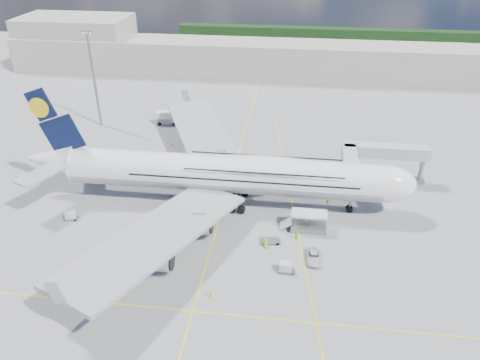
# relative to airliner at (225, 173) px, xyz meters

# --- Properties ---
(ground) EXTENTS (300.00, 300.00, 0.00)m
(ground) POSITION_rel_airliner_xyz_m (-0.26, -10.00, -6.87)
(ground) COLOR gray
(ground) RESTS_ON ground
(taxi_line_main) EXTENTS (0.25, 220.00, 0.01)m
(taxi_line_main) POSITION_rel_airliner_xyz_m (-0.26, -10.00, -6.86)
(taxi_line_main) COLOR yellow
(taxi_line_main) RESTS_ON ground
(taxi_line_cross) EXTENTS (120.00, 0.25, 0.01)m
(taxi_line_cross) POSITION_rel_airliner_xyz_m (-0.26, -30.00, -6.86)
(taxi_line_cross) COLOR yellow
(taxi_line_cross) RESTS_ON ground
(taxi_line_diag) EXTENTS (14.16, 99.06, 0.01)m
(taxi_line_diag) POSITION_rel_airliner_xyz_m (13.74, -0.00, -6.86)
(taxi_line_diag) COLOR yellow
(taxi_line_diag) RESTS_ON ground
(airliner) EXTENTS (77.26, 79.15, 23.71)m
(airliner) POSITION_rel_airliner_xyz_m (0.00, 0.00, 0.00)
(airliner) COLOR white
(airliner) RESTS_ON ground
(jet_bridge) EXTENTS (18.80, 12.10, 8.50)m
(jet_bridge) POSITION_rel_airliner_xyz_m (29.55, 10.94, -0.02)
(jet_bridge) COLOR #B7B7BC
(jet_bridge) RESTS_ON ground
(cargo_loader) EXTENTS (8.53, 3.20, 3.67)m
(cargo_loader) POSITION_rel_airliner_xyz_m (16.56, -7.11, -5.62)
(cargo_loader) COLOR silver
(cargo_loader) RESTS_ON ground
(light_mast) EXTENTS (3.00, 0.70, 25.50)m
(light_mast) POSITION_rel_airliner_xyz_m (-40.26, 35.00, 6.34)
(light_mast) COLOR gray
(light_mast) RESTS_ON ground
(terminal) EXTENTS (180.00, 16.00, 12.00)m
(terminal) POSITION_rel_airliner_xyz_m (-0.26, 85.00, -0.87)
(terminal) COLOR #B2AD9E
(terminal) RESTS_ON ground
(hangar) EXTENTS (40.00, 22.00, 18.00)m
(hangar) POSITION_rel_airliner_xyz_m (-70.26, 90.00, 2.13)
(hangar) COLOR #B2AD9E
(hangar) RESTS_ON ground
(tree_line) EXTENTS (160.00, 6.00, 8.00)m
(tree_line) POSITION_rel_airliner_xyz_m (39.74, 130.00, -2.87)
(tree_line) COLOR #193814
(tree_line) RESTS_ON ground
(dolly_row_a) EXTENTS (3.31, 2.37, 0.44)m
(dolly_row_a) POSITION_rel_airliner_xyz_m (-19.44, -18.93, -6.53)
(dolly_row_a) COLOR gray
(dolly_row_a) RESTS_ON ground
(dolly_row_b) EXTENTS (3.16, 2.14, 0.42)m
(dolly_row_b) POSITION_rel_airliner_xyz_m (-14.82, -18.50, -6.54)
(dolly_row_b) COLOR gray
(dolly_row_b) RESTS_ON ground
(dolly_row_c) EXTENTS (3.39, 1.97, 2.08)m
(dolly_row_c) POSITION_rel_airliner_xyz_m (-13.34, -20.23, -5.75)
(dolly_row_c) COLOR gray
(dolly_row_c) RESTS_ON ground
(dolly_back) EXTENTS (2.89, 2.09, 1.64)m
(dolly_back) POSITION_rel_airliner_xyz_m (-28.61, -9.57, -5.98)
(dolly_back) COLOR gray
(dolly_back) RESTS_ON ground
(dolly_nose_far) EXTENTS (3.69, 2.40, 0.50)m
(dolly_nose_far) POSITION_rel_airliner_xyz_m (10.02, -11.88, -6.48)
(dolly_nose_far) COLOR gray
(dolly_nose_far) RESTS_ON ground
(dolly_nose_near) EXTENTS (2.91, 1.63, 1.81)m
(dolly_nose_near) POSITION_rel_airliner_xyz_m (13.08, -19.46, -5.90)
(dolly_nose_near) COLOR gray
(dolly_nose_near) RESTS_ON ground
(baggage_tug) EXTENTS (2.87, 1.85, 1.65)m
(baggage_tug) POSITION_rel_airliner_xyz_m (-7.41, -16.91, -6.14)
(baggage_tug) COLOR white
(baggage_tug) RESTS_ON ground
(catering_truck_inner) EXTENTS (7.12, 2.83, 4.27)m
(catering_truck_inner) POSITION_rel_airliner_xyz_m (-12.88, 9.99, -4.85)
(catering_truck_inner) COLOR gray
(catering_truck_inner) RESTS_ON ground
(catering_truck_outer) EXTENTS (6.32, 2.90, 3.66)m
(catering_truck_outer) POSITION_rel_airliner_xyz_m (-22.28, 38.08, -5.17)
(catering_truck_outer) COLOR gray
(catering_truck_outer) RESTS_ON ground
(service_van) EXTENTS (2.44, 5.06, 1.39)m
(service_van) POSITION_rel_airliner_xyz_m (17.62, -15.90, -6.17)
(service_van) COLOR silver
(service_van) RESTS_ON ground
(crew_nose) EXTENTS (0.80, 0.70, 1.86)m
(crew_nose) POSITION_rel_airliner_xyz_m (20.55, 1.96, -5.94)
(crew_nose) COLOR #D6EE19
(crew_nose) RESTS_ON ground
(crew_loader) EXTENTS (1.13, 1.08, 1.84)m
(crew_loader) POSITION_rel_airliner_xyz_m (14.55, -10.60, -5.95)
(crew_loader) COLOR #99EB18
(crew_loader) RESTS_ON ground
(crew_wing) EXTENTS (0.51, 0.99, 1.61)m
(crew_wing) POSITION_rel_airliner_xyz_m (-5.13, -10.88, -6.06)
(crew_wing) COLOR #D1FA1A
(crew_wing) RESTS_ON ground
(crew_van) EXTENTS (0.76, 1.01, 1.87)m
(crew_van) POSITION_rel_airliner_xyz_m (9.30, -13.51, -5.93)
(crew_van) COLOR #B7FF1A
(crew_van) RESTS_ON ground
(crew_tug) EXTENTS (1.33, 1.06, 1.80)m
(crew_tug) POSITION_rel_airliner_xyz_m (2.00, -27.20, -5.97)
(crew_tug) COLOR #A4E618
(crew_tug) RESTS_ON ground
(cone_nose) EXTENTS (0.39, 0.39, 0.50)m
(cone_nose) POSITION_rel_airliner_xyz_m (31.63, 4.01, -6.63)
(cone_nose) COLOR orange
(cone_nose) RESTS_ON ground
(cone_wing_left_inner) EXTENTS (0.39, 0.39, 0.50)m
(cone_wing_left_inner) POSITION_rel_airliner_xyz_m (-11.54, 15.24, -6.63)
(cone_wing_left_inner) COLOR orange
(cone_wing_left_inner) RESTS_ON ground
(cone_wing_left_outer) EXTENTS (0.43, 0.43, 0.55)m
(cone_wing_left_outer) POSITION_rel_airliner_xyz_m (-17.47, 24.90, -6.60)
(cone_wing_left_outer) COLOR orange
(cone_wing_left_outer) RESTS_ON ground
(cone_wing_right_inner) EXTENTS (0.49, 0.49, 0.62)m
(cone_wing_right_inner) POSITION_rel_airliner_xyz_m (-5.08, -13.25, -6.57)
(cone_wing_right_inner) COLOR orange
(cone_wing_right_inner) RESTS_ON ground
(cone_wing_right_outer) EXTENTS (0.45, 0.45, 0.57)m
(cone_wing_right_outer) POSITION_rel_airliner_xyz_m (-17.89, -17.60, -6.59)
(cone_wing_right_outer) COLOR orange
(cone_wing_right_outer) RESTS_ON ground
(cone_tail) EXTENTS (0.40, 0.40, 0.51)m
(cone_tail) POSITION_rel_airliner_xyz_m (-34.31, 7.42, -6.62)
(cone_tail) COLOR orange
(cone_tail) RESTS_ON ground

